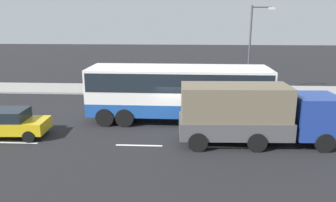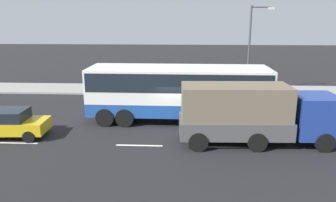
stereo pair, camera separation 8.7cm
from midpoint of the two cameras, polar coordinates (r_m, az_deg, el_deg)
The scene contains 8 objects.
ground_plane at distance 19.79m, azimuth 1.69°, elevation -4.45°, with size 120.00×120.00×0.00m, color black.
sidewalk_curb at distance 29.33m, azimuth 2.13°, elevation 1.98°, with size 80.00×4.00×0.15m, color gray.
lane_centreline at distance 16.97m, azimuth 9.54°, elevation -7.95°, with size 32.54×0.16×0.01m.
coach_bus at distance 20.13m, azimuth 1.74°, elevation 2.30°, with size 11.22×2.81×3.51m.
cargo_truck at distance 17.28m, azimuth 14.66°, elevation -1.98°, with size 8.05×2.76×3.09m.
car_yellow_taxi at distance 19.87m, azimuth -26.26°, elevation -3.45°, with size 4.14×2.09×1.55m.
pedestrian_near_curb at distance 28.30m, azimuth -0.34°, elevation 3.61°, with size 0.32×0.32×1.63m.
street_lamp at distance 27.61m, azimuth 14.33°, elevation 9.58°, with size 1.86×0.24×7.17m.
Camera 2 is at (0.33, -18.72, 6.42)m, focal length 34.86 mm.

